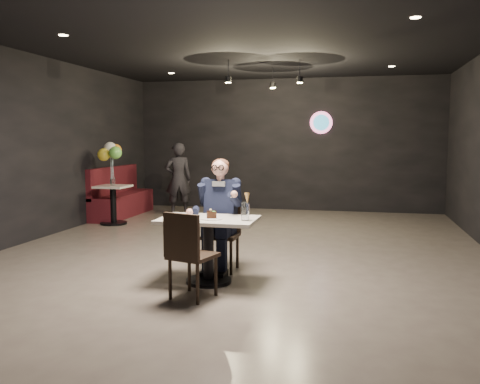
% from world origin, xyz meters
% --- Properties ---
extents(floor, '(9.00, 9.00, 0.00)m').
position_xyz_m(floor, '(0.00, 0.00, 0.00)').
color(floor, slate).
rests_on(floor, ground).
extents(wall_sign, '(0.50, 0.06, 0.50)m').
position_xyz_m(wall_sign, '(0.80, 4.47, 2.00)').
color(wall_sign, pink).
rests_on(wall_sign, floor).
extents(pendant_lights, '(1.40, 1.20, 0.36)m').
position_xyz_m(pendant_lights, '(0.00, 2.00, 2.88)').
color(pendant_lights, black).
rests_on(pendant_lights, floor).
extents(main_table, '(1.10, 0.70, 0.75)m').
position_xyz_m(main_table, '(-0.03, -1.67, 0.38)').
color(main_table, white).
rests_on(main_table, floor).
extents(chair_far, '(0.42, 0.46, 0.92)m').
position_xyz_m(chair_far, '(-0.03, -1.12, 0.46)').
color(chair_far, black).
rests_on(chair_far, floor).
extents(chair_near, '(0.53, 0.56, 0.92)m').
position_xyz_m(chair_near, '(-0.03, -2.24, 0.46)').
color(chair_near, black).
rests_on(chair_near, floor).
extents(seated_man, '(0.60, 0.80, 1.44)m').
position_xyz_m(seated_man, '(-0.03, -1.12, 0.72)').
color(seated_man, black).
rests_on(seated_man, floor).
extents(dessert_plate, '(0.24, 0.24, 0.01)m').
position_xyz_m(dessert_plate, '(0.03, -1.75, 0.76)').
color(dessert_plate, white).
rests_on(dessert_plate, main_table).
extents(cake_slice, '(0.13, 0.12, 0.07)m').
position_xyz_m(cake_slice, '(0.02, -1.73, 0.80)').
color(cake_slice, black).
rests_on(cake_slice, dessert_plate).
extents(mint_leaf, '(0.06, 0.04, 0.01)m').
position_xyz_m(mint_leaf, '(0.05, -1.76, 0.84)').
color(mint_leaf, '#287C2C').
rests_on(mint_leaf, cake_slice).
extents(sundae_glass, '(0.09, 0.09, 0.20)m').
position_xyz_m(sundae_glass, '(0.41, -1.73, 0.85)').
color(sundae_glass, silver).
rests_on(sundae_glass, main_table).
extents(wafer_cone, '(0.08, 0.08, 0.12)m').
position_xyz_m(wafer_cone, '(0.43, -1.74, 0.99)').
color(wafer_cone, tan).
rests_on(wafer_cone, sundae_glass).
extents(booth_bench, '(0.53, 2.10, 1.05)m').
position_xyz_m(booth_bench, '(-3.25, 2.74, 0.53)').
color(booth_bench, '#440E19').
rests_on(booth_bench, floor).
extents(side_table, '(0.58, 0.58, 0.72)m').
position_xyz_m(side_table, '(-2.95, 1.74, 0.36)').
color(side_table, white).
rests_on(side_table, floor).
extents(balloon_vase, '(0.10, 0.10, 0.15)m').
position_xyz_m(balloon_vase, '(-2.95, 1.74, 0.82)').
color(balloon_vase, silver).
rests_on(balloon_vase, side_table).
extents(balloon_bunch, '(0.44, 0.44, 0.73)m').
position_xyz_m(balloon_bunch, '(-2.95, 1.74, 1.26)').
color(balloon_bunch, gold).
rests_on(balloon_bunch, balloon_vase).
extents(passerby, '(0.67, 0.56, 1.55)m').
position_xyz_m(passerby, '(-2.15, 3.22, 0.78)').
color(passerby, black).
rests_on(passerby, floor).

